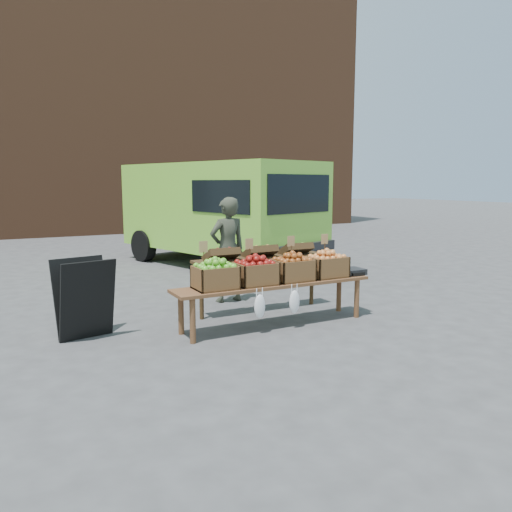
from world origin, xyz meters
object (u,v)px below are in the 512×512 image
delivery_van (219,214)px  crate_red_apples (292,270)px  back_table (260,276)px  chalkboard_sign (84,298)px  crate_green_apples (327,267)px  vendor (228,250)px  crate_golden_apples (215,277)px  crate_russet_pears (255,274)px  weighing_scale (351,271)px  display_bench (274,304)px

delivery_van → crate_red_apples: bearing=-119.5°
back_table → crate_red_apples: size_ratio=4.20×
chalkboard_sign → crate_green_apples: size_ratio=1.94×
vendor → crate_green_apples: (0.79, -1.50, -0.10)m
crate_golden_apples → crate_russet_pears: 0.55m
delivery_van → back_table: 4.37m
back_table → chalkboard_sign: bearing=-177.2°
crate_golden_apples → weighing_scale: bearing=0.0°
crate_green_apples → weighing_scale: crate_green_apples is taller
crate_red_apples → crate_green_apples: same height
delivery_van → crate_red_apples: 5.01m
back_table → crate_russet_pears: (-0.45, -0.72, 0.19)m
crate_russet_pears → crate_golden_apples: bearing=180.0°
weighing_scale → back_table: bearing=146.1°
vendor → crate_russet_pears: vendor is taller
crate_russet_pears → crate_green_apples: same height
crate_green_apples → crate_golden_apples: bearing=180.0°
delivery_van → crate_russet_pears: bearing=-125.5°
back_table → crate_red_apples: (0.10, -0.72, 0.19)m
crate_red_apples → crate_green_apples: (0.55, 0.00, 0.00)m
chalkboard_sign → display_bench: bearing=-26.4°
back_table → crate_green_apples: 0.99m
crate_red_apples → weighing_scale: crate_red_apples is taller
delivery_van → display_bench: size_ratio=1.87×
back_table → crate_red_apples: back_table is taller
display_bench → crate_golden_apples: (-0.82, 0.00, 0.42)m
back_table → weighing_scale: size_ratio=6.18×
vendor → weighing_scale: size_ratio=4.79×
chalkboard_sign → display_bench: size_ratio=0.36×
crate_golden_apples → chalkboard_sign: bearing=157.2°
display_bench → crate_golden_apples: 0.93m
delivery_van → vendor: (-1.34, -3.38, -0.32)m
vendor → display_bench: (-0.03, -1.50, -0.53)m
crate_golden_apples → crate_green_apples: 1.65m
delivery_van → chalkboard_sign: delivery_van is taller
crate_golden_apples → crate_red_apples: bearing=0.0°
crate_russet_pears → crate_green_apples: 1.10m
chalkboard_sign → weighing_scale: chalkboard_sign is taller
delivery_van → crate_russet_pears: (-1.65, -4.87, -0.42)m
back_table → crate_golden_apples: bearing=-144.3°
crate_red_apples → weighing_scale: size_ratio=1.47×
vendor → back_table: 0.84m
crate_golden_apples → crate_red_apples: (1.10, 0.00, 0.00)m
vendor → crate_golden_apples: (-0.86, -1.50, -0.10)m
display_bench → crate_golden_apples: bearing=180.0°
crate_red_apples → vendor: bearing=99.3°
display_bench → weighing_scale: (1.25, 0.00, 0.33)m
chalkboard_sign → crate_green_apples: bearing=-22.5°
chalkboard_sign → back_table: size_ratio=0.46×
vendor → delivery_van: bearing=-115.6°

